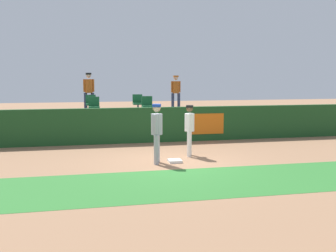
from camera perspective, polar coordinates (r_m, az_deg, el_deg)
The scene contains 13 objects.
ground_plane at distance 11.84m, azimuth 0.64°, elevation -5.47°, with size 60.00×60.00×0.00m, color #936B4C.
grass_foreground_strip at distance 9.72m, azimuth 3.60°, elevation -8.29°, with size 18.00×2.80×0.01m, color #2D722D.
first_base at distance 11.93m, azimuth 1.01°, elevation -5.17°, with size 0.40×0.40×0.08m, color white.
player_fielder_home at distance 12.77m, azimuth 3.21°, elevation -0.11°, with size 0.44×0.50×1.69m.
player_runner_visitor at distance 11.61m, azimuth -1.66°, elevation -0.48°, with size 0.42×0.49×1.80m.
field_wall at distance 15.48m, azimuth -2.48°, elevation 0.17°, with size 18.00×0.26×1.40m.
bleacher_platform at distance 18.03m, azimuth -3.88°, elevation 0.41°, with size 18.00×4.80×0.94m, color #59595E.
seat_front_center at distance 16.84m, azimuth -3.06°, elevation 3.15°, with size 0.47×0.44×0.84m.
seat_back_center at distance 18.59m, azimuth -4.48°, elevation 3.53°, with size 0.47×0.44×0.84m.
seat_back_left at distance 18.43m, azimuth -11.30°, elevation 3.37°, with size 0.46×0.44×0.84m.
seat_front_left at distance 16.64m, azimuth -10.85°, elevation 2.98°, with size 0.46×0.44×0.84m.
spectator_hooded at distance 19.54m, azimuth 1.16°, elevation 5.30°, with size 0.49×0.33×1.74m.
spectator_capped at distance 18.95m, azimuth -11.58°, elevation 5.32°, with size 0.52×0.39×1.87m.
Camera 1 is at (-2.55, -11.27, 2.60)m, focal length 41.37 mm.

